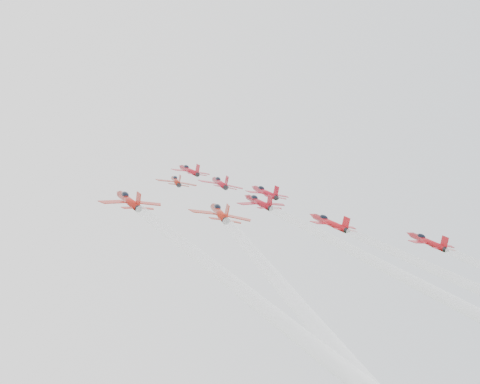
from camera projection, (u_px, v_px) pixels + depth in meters
name	position (u px, v px, depth m)	size (l,w,h in m)	color
jet_lead	(189.00, 170.00, 146.38)	(10.08, 13.07, 7.71)	#AB101E
jet_row2_left	(176.00, 181.00, 122.59)	(8.55, 11.08, 6.53)	maroon
jet_row2_center	(219.00, 183.00, 133.28)	(10.42, 13.51, 7.97)	#A50F20
jet_row2_right	(265.00, 192.00, 132.01)	(10.26, 13.31, 7.85)	#AA1022
jet_center	(407.00, 283.00, 71.87)	(9.78, 94.13, 51.01)	maroon
jet_rear_farleft	(233.00, 320.00, 47.99)	(9.71, 93.51, 50.67)	#A7190F
jet_rear_left	(406.00, 344.00, 49.98)	(10.22, 98.41, 53.33)	#A82010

